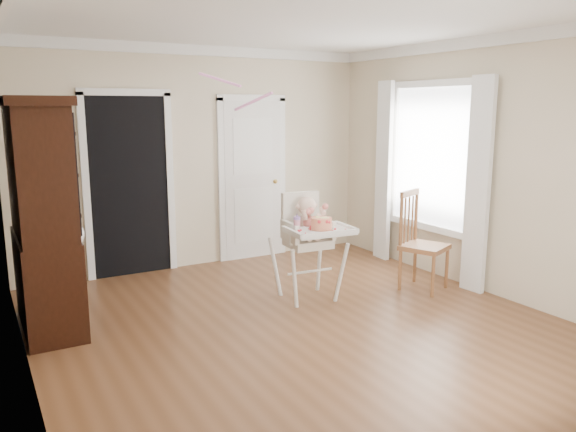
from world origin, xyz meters
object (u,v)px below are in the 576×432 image
high_chair (308,234)px  china_cabinet (43,216)px  cake (321,224)px  dining_chair (422,244)px  sippy_cup (297,223)px

high_chair → china_cabinet: (-2.44, 0.50, 0.33)m
high_chair → cake: bearing=-84.8°
high_chair → cake: (-0.00, -0.25, 0.15)m
high_chair → dining_chair: high_chair is taller
cake → dining_chair: dining_chair is taller
dining_chair → high_chair: bearing=142.3°
cake → sippy_cup: 0.24m
sippy_cup → dining_chair: (1.47, -0.20, -0.35)m
cake → high_chair: bearing=90.0°
cake → dining_chair: 1.30m
sippy_cup → china_cabinet: 2.32m
high_chair → china_cabinet: 2.51m
cake → dining_chair: (1.26, -0.08, -0.34)m
sippy_cup → dining_chair: dining_chair is taller
high_chair → sippy_cup: 0.29m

